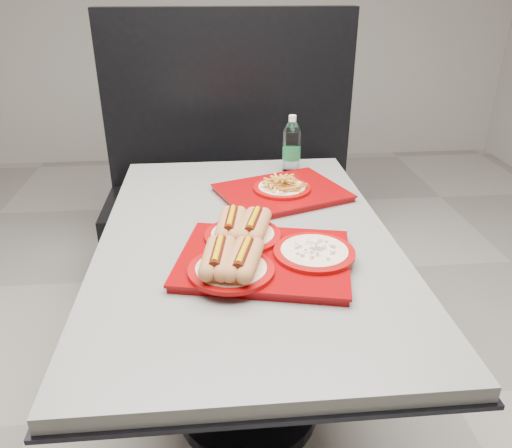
{
  "coord_description": "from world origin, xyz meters",
  "views": [
    {
      "loc": [
        -0.1,
        -1.39,
        1.47
      ],
      "look_at": [
        0.02,
        -0.1,
        0.83
      ],
      "focal_mm": 35.0,
      "sensor_mm": 36.0,
      "label": 1
    }
  ],
  "objects": [
    {
      "name": "water_bottle",
      "position": [
        0.23,
        0.55,
        0.85
      ],
      "size": [
        0.07,
        0.07,
        0.23
      ],
      "rotation": [
        0.0,
        0.0,
        -0.28
      ],
      "color": "silver",
      "rests_on": "diner_table"
    },
    {
      "name": "tray_near",
      "position": [
        0.02,
        -0.18,
        0.79
      ],
      "size": [
        0.54,
        0.46,
        0.1
      ],
      "rotation": [
        0.0,
        0.0,
        -0.22
      ],
      "color": "#7C0305",
      "rests_on": "diner_table"
    },
    {
      "name": "ground",
      "position": [
        0.0,
        0.0,
        0.0
      ],
      "size": [
        6.0,
        6.0,
        0.0
      ],
      "primitive_type": "plane",
      "color": "gray",
      "rests_on": "ground"
    },
    {
      "name": "diner_table",
      "position": [
        0.0,
        0.0,
        0.58
      ],
      "size": [
        0.92,
        1.42,
        0.75
      ],
      "color": "black",
      "rests_on": "ground"
    },
    {
      "name": "tray_far",
      "position": [
        0.15,
        0.29,
        0.77
      ],
      "size": [
        0.52,
        0.47,
        0.09
      ],
      "rotation": [
        0.0,
        0.0,
        0.36
      ],
      "color": "#7C0305",
      "rests_on": "diner_table"
    },
    {
      "name": "booth_bench",
      "position": [
        0.0,
        1.09,
        0.4
      ],
      "size": [
        1.3,
        0.57,
        1.35
      ],
      "color": "black",
      "rests_on": "ground"
    }
  ]
}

